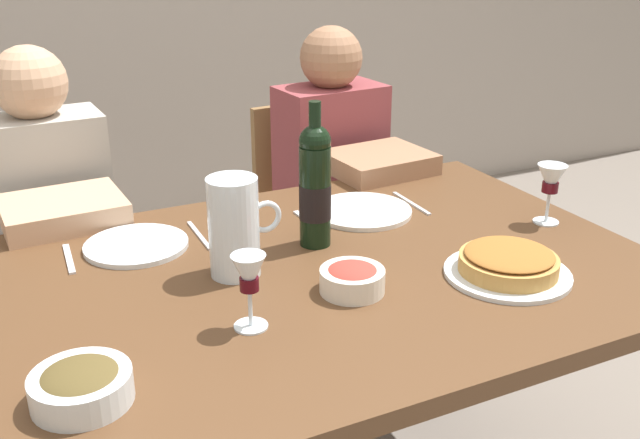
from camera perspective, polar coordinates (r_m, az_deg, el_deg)
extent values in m
cube|color=brown|center=(1.58, -0.79, -4.62)|extent=(1.50, 1.00, 0.04)
cylinder|color=brown|center=(2.39, 9.61, -5.43)|extent=(0.07, 0.07, 0.72)
cylinder|color=black|center=(1.65, -0.39, 1.82)|extent=(0.07, 0.07, 0.24)
sphere|color=black|center=(1.61, -0.40, 6.17)|extent=(0.07, 0.07, 0.07)
cylinder|color=black|center=(1.60, -0.40, 7.86)|extent=(0.03, 0.03, 0.08)
cylinder|color=black|center=(1.66, -0.39, 1.43)|extent=(0.07, 0.07, 0.08)
cylinder|color=silver|center=(1.52, -6.78, -0.60)|extent=(0.11, 0.11, 0.22)
cylinder|color=silver|center=(1.54, -6.71, -1.93)|extent=(0.10, 0.10, 0.13)
torus|color=silver|center=(1.54, -4.29, 0.22)|extent=(0.07, 0.01, 0.07)
cylinder|color=silver|center=(1.60, 14.47, -4.12)|extent=(0.27, 0.27, 0.01)
cylinder|color=#C18E47|center=(1.59, 14.54, -3.39)|extent=(0.21, 0.21, 0.03)
ellipsoid|color=#9E6028|center=(1.58, 14.62, -2.62)|extent=(0.19, 0.19, 0.02)
cylinder|color=silver|center=(1.47, 2.54, -4.81)|extent=(0.13, 0.13, 0.05)
ellipsoid|color=#B2382D|center=(1.47, 2.55, -4.22)|extent=(0.11, 0.11, 0.03)
cylinder|color=silver|center=(1.22, -18.19, -12.43)|extent=(0.16, 0.16, 0.05)
ellipsoid|color=brown|center=(1.21, -18.29, -11.74)|extent=(0.13, 0.13, 0.04)
cylinder|color=silver|center=(1.90, 17.28, -0.16)|extent=(0.06, 0.06, 0.00)
cylinder|color=silver|center=(1.89, 17.41, 0.93)|extent=(0.01, 0.01, 0.07)
cone|color=silver|center=(1.86, 17.67, 3.03)|extent=(0.07, 0.07, 0.07)
cylinder|color=#470A14|center=(1.87, 17.60, 2.44)|extent=(0.04, 0.04, 0.03)
cylinder|color=silver|center=(1.37, -5.43, -8.31)|extent=(0.06, 0.06, 0.00)
cylinder|color=silver|center=(1.35, -5.49, -6.96)|extent=(0.01, 0.01, 0.07)
cone|color=silver|center=(1.31, -5.60, -4.25)|extent=(0.06, 0.06, 0.07)
cylinder|color=#470A14|center=(1.32, -5.57, -5.04)|extent=(0.04, 0.04, 0.03)
cylinder|color=silver|center=(1.73, -14.21, -1.96)|extent=(0.24, 0.24, 0.01)
cylinder|color=white|center=(1.88, 3.32, 0.67)|extent=(0.26, 0.26, 0.01)
cube|color=silver|center=(1.71, -19.08, -2.92)|extent=(0.02, 0.16, 0.00)
cube|color=silver|center=(1.76, -9.45, -1.23)|extent=(0.01, 0.18, 0.00)
cube|color=silver|center=(1.95, 7.17, 1.28)|extent=(0.01, 0.18, 0.00)
cube|color=silver|center=(1.81, -0.83, -0.19)|extent=(0.02, 0.16, 0.00)
cube|color=olive|center=(2.34, -19.86, -4.34)|extent=(0.42, 0.42, 0.02)
cube|color=olive|center=(2.43, -21.25, 1.85)|extent=(0.36, 0.05, 0.40)
cylinder|color=olive|center=(2.29, -22.57, -12.13)|extent=(0.04, 0.04, 0.45)
cylinder|color=olive|center=(2.33, -14.20, -10.40)|extent=(0.04, 0.04, 0.45)
cylinder|color=olive|center=(2.59, -23.56, -8.21)|extent=(0.04, 0.04, 0.45)
cylinder|color=olive|center=(2.62, -16.19, -6.75)|extent=(0.04, 0.04, 0.45)
cube|color=#B7B2A8|center=(2.21, -20.59, 1.30)|extent=(0.35, 0.22, 0.50)
sphere|color=tan|center=(2.12, -21.83, 9.92)|extent=(0.20, 0.20, 0.20)
cube|color=#33333D|center=(2.13, -18.85, -6.59)|extent=(0.32, 0.39, 0.14)
cube|color=#33333D|center=(2.15, -17.15, -14.69)|extent=(0.28, 0.13, 0.40)
cube|color=tan|center=(1.92, -19.51, 0.65)|extent=(0.30, 0.25, 0.06)
cube|color=olive|center=(2.56, 0.39, -0.66)|extent=(0.43, 0.43, 0.02)
cube|color=olive|center=(2.64, -1.67, 4.90)|extent=(0.36, 0.06, 0.40)
cylinder|color=olive|center=(2.45, -1.00, -7.84)|extent=(0.04, 0.04, 0.45)
cylinder|color=olive|center=(2.62, 5.52, -5.91)|extent=(0.04, 0.04, 0.45)
cylinder|color=olive|center=(2.72, -4.55, -4.73)|extent=(0.04, 0.04, 0.45)
cylinder|color=olive|center=(2.87, 1.55, -3.18)|extent=(0.04, 0.04, 0.45)
cube|color=#8E3D42|center=(2.43, 0.83, 4.66)|extent=(0.35, 0.23, 0.50)
sphere|color=#9E7051|center=(2.35, 0.88, 12.57)|extent=(0.20, 0.20, 0.20)
cube|color=#33333D|center=(2.37, 3.18, -2.31)|extent=(0.34, 0.40, 0.14)
cube|color=#33333D|center=(2.39, 5.06, -9.48)|extent=(0.28, 0.14, 0.40)
cube|color=#9E7051|center=(2.19, 4.66, 4.49)|extent=(0.31, 0.26, 0.06)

